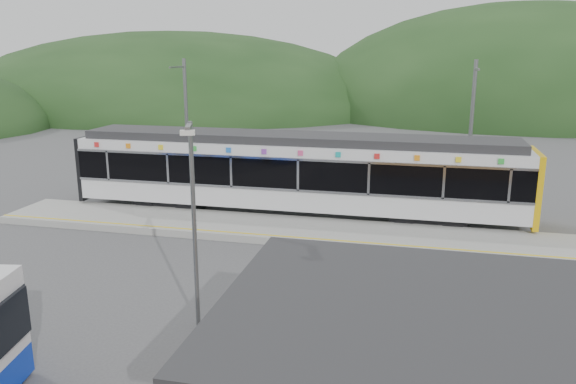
# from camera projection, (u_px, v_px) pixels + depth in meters

# --- Properties ---
(ground) EXTENTS (120.00, 120.00, 0.00)m
(ground) POSITION_uv_depth(u_px,v_px,m) (277.00, 262.00, 20.11)
(ground) COLOR #4C4C4F
(ground) RESTS_ON ground
(hills) EXTENTS (146.00, 149.00, 26.00)m
(hills) POSITION_uv_depth(u_px,v_px,m) (450.00, 230.00, 23.71)
(hills) COLOR #1E3D19
(hills) RESTS_ON ground
(platform) EXTENTS (26.00, 3.20, 0.30)m
(platform) POSITION_uv_depth(u_px,v_px,m) (297.00, 230.00, 23.19)
(platform) COLOR #9E9E99
(platform) RESTS_ON ground
(yellow_line) EXTENTS (26.00, 0.10, 0.01)m
(yellow_line) POSITION_uv_depth(u_px,v_px,m) (289.00, 237.00, 21.92)
(yellow_line) COLOR yellow
(yellow_line) RESTS_ON platform
(train) EXTENTS (20.44, 3.01, 3.74)m
(train) POSITION_uv_depth(u_px,v_px,m) (295.00, 171.00, 25.42)
(train) COLOR black
(train) RESTS_ON ground
(catenary_mast_west) EXTENTS (0.18, 1.80, 7.00)m
(catenary_mast_west) POSITION_uv_depth(u_px,v_px,m) (186.00, 125.00, 28.87)
(catenary_mast_west) COLOR slate
(catenary_mast_west) RESTS_ON ground
(catenary_mast_east) EXTENTS (0.18, 1.80, 7.00)m
(catenary_mast_east) POSITION_uv_depth(u_px,v_px,m) (471.00, 134.00, 25.73)
(catenary_mast_east) COLOR slate
(catenary_mast_east) RESTS_ON ground
(lamp_post) EXTENTS (0.42, 1.04, 5.62)m
(lamp_post) POSITION_uv_depth(u_px,v_px,m) (192.00, 209.00, 14.57)
(lamp_post) COLOR slate
(lamp_post) RESTS_ON ground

